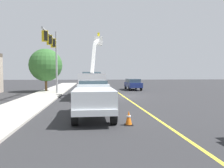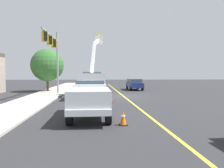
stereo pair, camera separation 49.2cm
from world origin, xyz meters
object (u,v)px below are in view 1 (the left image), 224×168
traffic_cone_leading (129,118)px  traffic_cone_mid_front (112,98)px  service_pickup_truck (94,98)px  traffic_cone_mid_rear (108,91)px  traffic_signal_mast (53,49)px  utility_bucket_truck (92,82)px  passing_minivan (133,83)px

traffic_cone_leading → traffic_cone_mid_front: 8.33m
service_pickup_truck → traffic_cone_mid_rear: service_pickup_truck is taller
traffic_signal_mast → traffic_cone_mid_rear: bearing=-68.6°
traffic_cone_leading → traffic_cone_mid_rear: 15.73m
utility_bucket_truck → traffic_cone_leading: 12.54m
service_pickup_truck → traffic_cone_mid_rear: 13.84m
utility_bucket_truck → passing_minivan: 10.86m
traffic_cone_mid_rear → traffic_signal_mast: size_ratio=0.09×
service_pickup_truck → traffic_cone_leading: size_ratio=7.98×
passing_minivan → traffic_signal_mast: (-7.98, 10.31, 4.20)m
service_pickup_truck → traffic_cone_leading: service_pickup_truck is taller
passing_minivan → service_pickup_truck: bearing=163.6°
traffic_signal_mast → utility_bucket_truck: bearing=-103.6°
service_pickup_truck → traffic_cone_mid_front: 6.55m
service_pickup_truck → traffic_cone_leading: bearing=-139.1°
utility_bucket_truck → traffic_cone_mid_front: (-3.97, -1.84, -1.26)m
passing_minivan → traffic_cone_mid_rear: bearing=143.2°
traffic_cone_leading → traffic_cone_mid_rear: size_ratio=1.01×
service_pickup_truck → traffic_cone_mid_rear: (13.73, -1.52, -0.77)m
traffic_cone_leading → traffic_signal_mast: (13.33, 6.33, 4.82)m
traffic_cone_mid_rear → traffic_signal_mast: bearing=111.4°
utility_bucket_truck → service_pickup_truck: 10.32m
service_pickup_truck → traffic_cone_mid_front: bearing=-13.3°
passing_minivan → traffic_cone_mid_front: size_ratio=6.76×
traffic_cone_leading → utility_bucket_truck: bearing=9.5°
utility_bucket_truck → traffic_cone_mid_rear: (3.43, -1.86, -1.27)m
traffic_cone_mid_front → traffic_signal_mast: 9.25m
traffic_signal_mast → service_pickup_truck: bearing=-157.9°
traffic_cone_leading → traffic_signal_mast: bearing=25.4°
utility_bucket_truck → traffic_cone_mid_rear: 4.10m
passing_minivan → traffic_cone_mid_front: bearing=162.1°
traffic_cone_mid_rear → traffic_signal_mast: (-2.39, 6.12, 4.83)m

